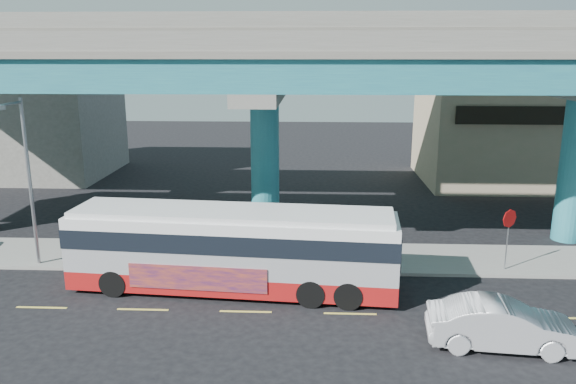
{
  "coord_description": "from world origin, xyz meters",
  "views": [
    {
      "loc": [
        2.51,
        -19.96,
        9.69
      ],
      "look_at": [
        1.44,
        4.0,
        3.68
      ],
      "focal_mm": 35.0,
      "sensor_mm": 36.0,
      "label": 1
    }
  ],
  "objects_px": {
    "stop_sign": "(509,226)",
    "transit_bus": "(233,246)",
    "sedan": "(502,325)",
    "street_lamp": "(21,160)"
  },
  "relations": [
    {
      "from": "street_lamp",
      "to": "stop_sign",
      "type": "distance_m",
      "value": 21.61
    },
    {
      "from": "sedan",
      "to": "street_lamp",
      "type": "distance_m",
      "value": 20.45
    },
    {
      "from": "transit_bus",
      "to": "street_lamp",
      "type": "height_order",
      "value": "street_lamp"
    },
    {
      "from": "transit_bus",
      "to": "stop_sign",
      "type": "xyz_separation_m",
      "value": [
        11.97,
        2.4,
        0.3
      ]
    },
    {
      "from": "transit_bus",
      "to": "street_lamp",
      "type": "relative_size",
      "value": 1.79
    },
    {
      "from": "street_lamp",
      "to": "transit_bus",
      "type": "bearing_deg",
      "value": -9.99
    },
    {
      "from": "transit_bus",
      "to": "stop_sign",
      "type": "relative_size",
      "value": 4.86
    },
    {
      "from": "stop_sign",
      "to": "transit_bus",
      "type": "bearing_deg",
      "value": -177.97
    },
    {
      "from": "sedan",
      "to": "stop_sign",
      "type": "bearing_deg",
      "value": -13.16
    },
    {
      "from": "transit_bus",
      "to": "sedan",
      "type": "height_order",
      "value": "transit_bus"
    }
  ]
}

